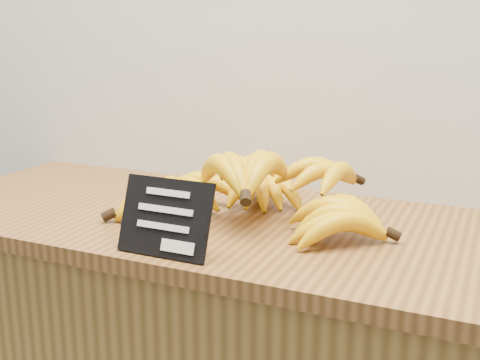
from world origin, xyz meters
TOP-DOWN VIEW (x-y plane):
  - counter_top at (-0.13, 2.75)m, footprint 1.39×0.54m
  - chalkboard_sign at (-0.18, 2.53)m, footprint 0.16×0.05m
  - banana_pile at (-0.14, 2.75)m, footprint 0.55×0.34m

SIDE VIEW (x-z plane):
  - counter_top at x=-0.13m, z-range 0.90..0.93m
  - banana_pile at x=-0.14m, z-range 0.92..1.04m
  - chalkboard_sign at x=-0.18m, z-range 0.93..1.05m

